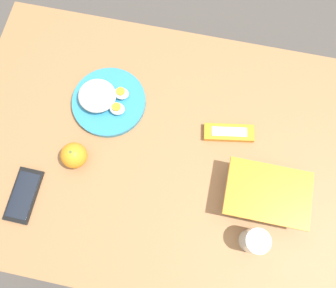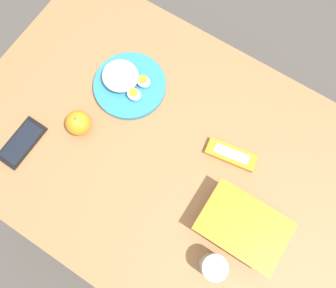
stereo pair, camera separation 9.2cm
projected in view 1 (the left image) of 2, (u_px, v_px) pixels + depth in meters
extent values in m
plane|color=#4C4742|center=(171.00, 188.00, 1.63)|extent=(10.00, 10.00, 0.00)
cube|color=#996B42|center=(173.00, 154.00, 0.96)|extent=(1.24, 0.81, 0.03)
cylinder|color=brown|center=(322.00, 122.00, 1.36)|extent=(0.05, 0.05, 0.68)
cylinder|color=brown|center=(61.00, 73.00, 1.43)|extent=(0.05, 0.05, 0.68)
cylinder|color=brown|center=(7.00, 236.00, 1.24)|extent=(0.05, 0.05, 0.68)
cube|color=white|center=(264.00, 195.00, 0.88)|extent=(0.20, 0.14, 0.06)
cube|color=beige|center=(263.00, 195.00, 0.89)|extent=(0.19, 0.13, 0.04)
cube|color=orange|center=(269.00, 193.00, 0.85)|extent=(0.22, 0.15, 0.01)
ellipsoid|color=tan|center=(286.00, 197.00, 0.88)|extent=(0.06, 0.04, 0.02)
ellipsoid|color=tan|center=(264.00, 198.00, 0.88)|extent=(0.06, 0.04, 0.03)
ellipsoid|color=tan|center=(244.00, 189.00, 0.89)|extent=(0.06, 0.04, 0.03)
sphere|color=orange|center=(74.00, 155.00, 0.91)|extent=(0.07, 0.07, 0.07)
cylinder|color=#4C662D|center=(70.00, 152.00, 0.87)|extent=(0.01, 0.01, 0.00)
cylinder|color=teal|center=(109.00, 102.00, 0.98)|extent=(0.22, 0.22, 0.02)
ellipsoid|color=white|center=(97.00, 96.00, 0.95)|extent=(0.11, 0.11, 0.04)
ellipsoid|color=white|center=(121.00, 93.00, 0.96)|extent=(0.05, 0.04, 0.03)
cylinder|color=#F4A823|center=(121.00, 91.00, 0.95)|extent=(0.02, 0.02, 0.01)
ellipsoid|color=white|center=(117.00, 109.00, 0.95)|extent=(0.05, 0.04, 0.03)
cylinder|color=#F4A823|center=(116.00, 107.00, 0.94)|extent=(0.02, 0.02, 0.01)
cube|color=orange|center=(229.00, 133.00, 0.95)|extent=(0.15, 0.07, 0.02)
cube|color=white|center=(229.00, 132.00, 0.94)|extent=(0.10, 0.04, 0.00)
cube|color=black|center=(24.00, 195.00, 0.91)|extent=(0.07, 0.15, 0.01)
cube|color=black|center=(23.00, 195.00, 0.90)|extent=(0.06, 0.13, 0.00)
cylinder|color=silver|center=(254.00, 241.00, 0.84)|extent=(0.06, 0.06, 0.08)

